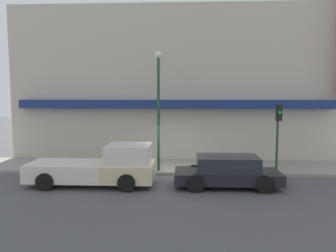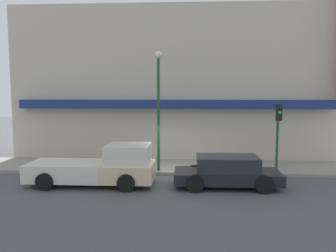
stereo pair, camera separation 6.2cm
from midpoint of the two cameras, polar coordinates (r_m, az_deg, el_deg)
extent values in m
plane|color=#4C4C4F|center=(16.52, 0.83, -8.68)|extent=(80.00, 80.00, 0.00)
cube|color=gray|center=(18.10, 1.04, -7.12)|extent=(36.00, 3.31, 0.17)
cube|color=#BCB29E|center=(20.81, 1.39, 7.22)|extent=(19.80, 3.00, 9.30)
cube|color=navy|center=(19.02, 1.21, 3.82)|extent=(18.22, 0.60, 0.50)
cube|color=beige|center=(14.83, -6.74, -7.87)|extent=(2.24, 1.94, 0.77)
cube|color=silver|center=(14.66, -6.78, -4.84)|extent=(1.91, 1.79, 0.83)
cube|color=silver|center=(15.55, -17.06, -7.45)|extent=(3.37, 1.94, 0.77)
cylinder|color=black|center=(15.81, -5.92, -7.95)|extent=(0.75, 0.22, 0.75)
cylinder|color=black|center=(13.96, -7.19, -9.81)|extent=(0.75, 0.22, 0.75)
cylinder|color=black|center=(16.71, -17.89, -7.46)|extent=(0.75, 0.22, 0.75)
cylinder|color=black|center=(14.97, -20.58, -9.07)|extent=(0.75, 0.22, 0.75)
cube|color=black|center=(14.77, 10.34, -8.62)|extent=(4.60, 1.80, 0.49)
cube|color=#23282D|center=(14.64, 10.38, -6.45)|extent=(2.67, 1.62, 0.66)
cylinder|color=black|center=(15.89, 15.08, -8.05)|extent=(0.75, 0.22, 0.75)
cylinder|color=black|center=(14.19, 16.59, -9.75)|extent=(0.75, 0.22, 0.75)
cylinder|color=black|center=(15.56, 4.64, -8.17)|extent=(0.75, 0.22, 0.75)
cylinder|color=black|center=(13.82, 4.84, -9.95)|extent=(0.75, 0.22, 0.75)
cylinder|color=yellow|center=(16.89, 8.83, -6.84)|extent=(0.19, 0.19, 0.56)
sphere|color=yellow|center=(16.82, 8.85, -5.65)|extent=(0.18, 0.18, 0.18)
cylinder|color=#1E4728|center=(16.47, -1.57, 1.85)|extent=(0.14, 0.14, 5.65)
sphere|color=silver|center=(16.55, -1.60, 12.29)|extent=(0.36, 0.36, 0.36)
cylinder|color=#1E4728|center=(17.27, 18.59, -2.04)|extent=(0.12, 0.12, 3.39)
cube|color=black|center=(17.00, 18.87, 2.22)|extent=(0.28, 0.20, 0.80)
sphere|color=green|center=(16.88, 18.98, 2.20)|extent=(0.16, 0.16, 0.16)
camera|label=1|loc=(0.03, -89.90, 0.01)|focal=35.00mm
camera|label=2|loc=(0.03, 90.10, -0.01)|focal=35.00mm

